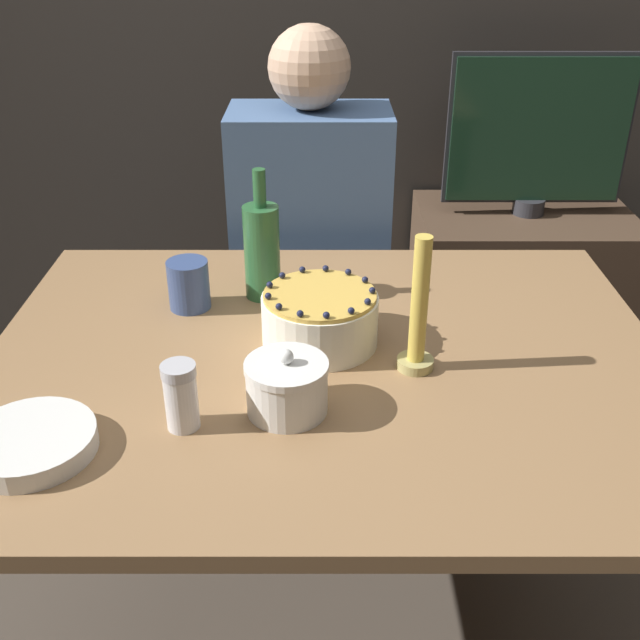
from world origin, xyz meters
The scene contains 11 objects.
dining_table centered at (0.00, 0.00, 0.64)m, with size 1.22×0.95×0.77m.
cake centered at (-0.01, 0.05, 0.82)m, with size 0.21×0.21×0.11m.
sugar_bowl centered at (-0.06, -0.17, 0.81)m, with size 0.13×0.13×0.11m.
sugar_shaker centered at (-0.22, -0.21, 0.83)m, with size 0.05×0.05×0.11m.
plate_stack centered at (-0.44, -0.27, 0.79)m, with size 0.19×0.19×0.03m.
candle centered at (0.16, -0.04, 0.87)m, with size 0.06×0.06×0.25m.
bottle centered at (-0.13, 0.24, 0.87)m, with size 0.07×0.07×0.27m.
cup centered at (-0.27, 0.19, 0.82)m, with size 0.08×0.08×0.10m.
person_man_blue_shirt centered at (-0.04, 0.67, 0.54)m, with size 0.40×0.34×1.25m.
side_cabinet centered at (0.66, 1.13, 0.31)m, with size 0.68×0.46×0.61m.
tv_monitor centered at (0.66, 1.13, 0.87)m, with size 0.56×0.10×0.50m.
Camera 1 is at (-0.01, -1.14, 1.47)m, focal length 42.00 mm.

